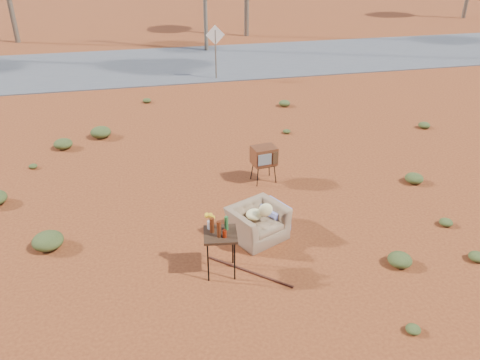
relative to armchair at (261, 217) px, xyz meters
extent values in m
plane|color=brown|center=(-0.27, -0.48, -0.42)|extent=(140.00, 140.00, 0.00)
cube|color=#565659|center=(-0.27, 14.52, -0.40)|extent=(140.00, 7.00, 0.04)
imported|color=#856548|center=(-0.07, -0.05, 0.03)|extent=(1.21, 1.03, 0.90)
ellipsoid|color=#F0E293|center=(-0.14, -0.03, 0.10)|extent=(0.32, 0.32, 0.19)
ellipsoid|color=#F0E293|center=(0.04, -0.19, 0.27)|extent=(0.29, 0.14, 0.29)
cube|color=#212B9A|center=(0.32, 0.23, -0.16)|extent=(0.66, 0.78, 0.52)
cube|color=black|center=(0.69, 2.24, 0.03)|extent=(0.55, 0.45, 0.03)
cylinder|color=black|center=(0.49, 2.03, -0.19)|extent=(0.03, 0.03, 0.45)
cylinder|color=black|center=(0.94, 2.10, -0.19)|extent=(0.03, 0.03, 0.45)
cylinder|color=black|center=(0.44, 2.39, -0.19)|extent=(0.03, 0.03, 0.45)
cylinder|color=black|center=(0.89, 2.45, -0.19)|extent=(0.03, 0.03, 0.45)
cube|color=#5E2E17|center=(0.69, 2.24, 0.27)|extent=(0.62, 0.51, 0.44)
cube|color=slate|center=(0.64, 2.00, 0.27)|extent=(0.33, 0.07, 0.27)
cube|color=#472D19|center=(0.91, 2.04, 0.27)|extent=(0.13, 0.04, 0.31)
cube|color=#332112|center=(-0.99, -0.96, 0.38)|extent=(0.64, 0.64, 0.05)
cylinder|color=black|center=(-1.24, -1.15, -0.02)|extent=(0.03, 0.03, 0.80)
cylinder|color=black|center=(-0.79, -1.21, -0.02)|extent=(0.03, 0.03, 0.80)
cylinder|color=black|center=(-1.18, -0.70, -0.02)|extent=(0.03, 0.03, 0.80)
cylinder|color=black|center=(-0.73, -0.76, -0.02)|extent=(0.03, 0.03, 0.80)
cylinder|color=#4E1F0D|center=(-1.11, -0.88, 0.55)|extent=(0.08, 0.08, 0.30)
cylinder|color=#4E1F0D|center=(-1.02, -1.04, 0.56)|extent=(0.08, 0.08, 0.32)
cylinder|color=#29612A|center=(-0.86, -0.86, 0.54)|extent=(0.07, 0.07, 0.27)
cylinder|color=#AA290D|center=(-0.93, -1.08, 0.48)|extent=(0.07, 0.07, 0.15)
cylinder|color=silver|center=(-1.13, -0.76, 0.48)|extent=(0.09, 0.09, 0.16)
ellipsoid|color=#EEAE19|center=(-1.13, -0.76, 0.65)|extent=(0.18, 0.18, 0.14)
cylinder|color=#481C13|center=(-0.50, -1.10, -0.40)|extent=(1.29, 1.18, 0.05)
cylinder|color=brown|center=(1.23, 11.52, 0.58)|extent=(0.06, 0.06, 2.00)
cube|color=silver|center=(1.23, 11.52, 1.38)|extent=(0.78, 0.04, 0.78)
ellipsoid|color=#454E22|center=(4.23, 1.32, -0.30)|extent=(0.44, 0.44, 0.24)
ellipsoid|color=#454E22|center=(-3.27, 6.02, -0.25)|extent=(0.60, 0.60, 0.33)
ellipsoid|color=#454E22|center=(6.53, 4.52, -0.32)|extent=(0.36, 0.36, 0.20)
ellipsoid|color=#454E22|center=(2.93, 7.52, -0.31)|extent=(0.40, 0.40, 0.22)
ellipsoid|color=#454E22|center=(-1.77, 9.02, -0.34)|extent=(0.30, 0.30, 0.17)
camera|label=1|loc=(-2.16, -7.52, 4.92)|focal=35.00mm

